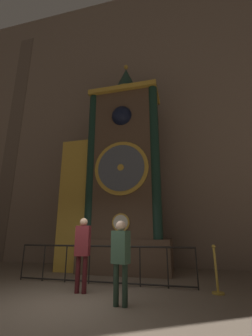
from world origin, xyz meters
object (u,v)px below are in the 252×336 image
(visitor_near, at_px, (83,247))
(stanchion_post, at_px, (217,277))
(clock_tower, at_px, (117,176))
(visitor_far, at_px, (121,253))

(visitor_near, distance_m, stanchion_post, 3.27)
(clock_tower, bearing_deg, visitor_far, -72.18)
(visitor_near, relative_size, visitor_far, 1.07)
(visitor_far, height_order, stanchion_post, visitor_far)
(visitor_near, bearing_deg, clock_tower, 82.67)
(clock_tower, bearing_deg, visitor_near, -89.98)
(visitor_far, bearing_deg, clock_tower, 125.94)
(clock_tower, relative_size, visitor_near, 5.09)
(visitor_near, xyz_separation_m, visitor_far, (1.17, -0.70, -0.06))
(visitor_near, height_order, visitor_far, visitor_near)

